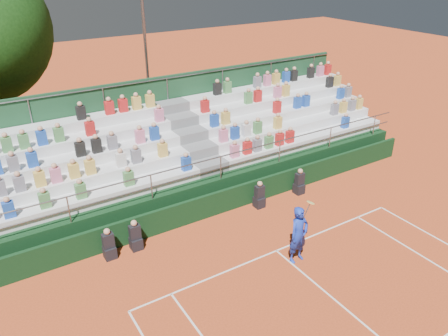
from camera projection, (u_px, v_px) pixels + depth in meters
ground at (276, 251)px, 15.42m from camera, size 90.00×90.00×0.00m
courtside_wall at (228, 200)px, 17.63m from camera, size 20.00×0.15×1.00m
line_officials at (209, 213)px, 16.75m from camera, size 8.88×0.40×1.19m
grandstand at (190, 158)px, 19.83m from camera, size 20.00×5.20×4.40m
tennis_player at (299, 235)px, 14.52m from camera, size 0.93×0.56×2.22m
floodlight_mast at (145, 42)px, 23.12m from camera, size 0.60×0.25×9.01m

